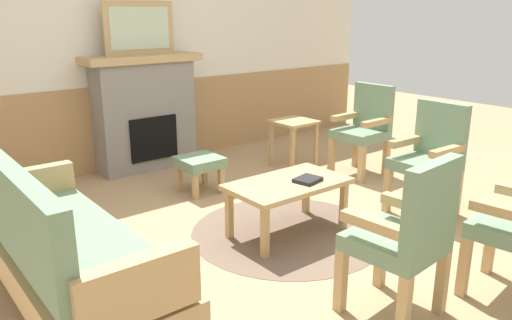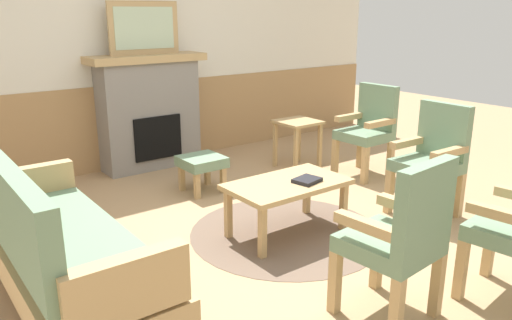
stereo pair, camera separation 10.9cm
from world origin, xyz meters
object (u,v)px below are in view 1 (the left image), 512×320
Objects in this scene: fireplace at (145,112)px; coffee_table at (288,188)px; footstool at (200,164)px; armchair_front_left at (407,232)px; framed_picture at (139,28)px; armchair_by_window_left at (430,154)px; couch at (66,252)px; armchair_near_fireplace at (365,126)px; side_table at (294,130)px; book_on_table at (308,180)px.

coffee_table is (0.06, -2.33, -0.27)m from fireplace.
footstool is (0.03, -1.07, -0.37)m from fireplace.
fireplace is 1.33× the size of armchair_front_left.
armchair_by_window_left is (1.34, -2.77, -1.02)m from framed_picture.
coffee_table is at bearing 78.34° from armchair_front_left.
couch is 4.50× the size of footstool.
couch is 1.88× the size of coffee_table.
fireplace is 3.63m from armchair_front_left.
framed_picture reaches higher than armchair_near_fireplace.
framed_picture is 0.82× the size of armchair_front_left.
fireplace is 2.93m from couch.
fireplace reaches higher than couch.
fireplace is 0.91m from framed_picture.
fireplace is at bearing -90.00° from framed_picture.
armchair_by_window_left is 1.73m from side_table.
armchair_near_fireplace is (1.74, -0.61, 0.25)m from footstool.
side_table is at bearing 23.74° from couch.
fireplace is 3.08m from armchair_by_window_left.
armchair_front_left is 3.00m from side_table.
coffee_table is at bearing 1.02° from couch.
coffee_table is 1.36m from armchair_by_window_left.
armchair_near_fireplace is at bearing -43.56° from fireplace.
coffee_table is 0.98× the size of armchair_by_window_left.
armchair_by_window_left is at bearing -64.16° from fireplace.
fireplace is at bearing 91.39° from coffee_table.
book_on_table is at bearing -85.81° from framed_picture.
armchair_by_window_left is 1.77m from armchair_front_left.
framed_picture reaches higher than fireplace.
coffee_table is 4.71× the size of book_on_table.
book_on_table is 1.80m from side_table.
armchair_near_fireplace is (1.59, 0.75, 0.08)m from book_on_table.
couch is at bearing -125.79° from framed_picture.
couch is at bearing -156.26° from side_table.
side_table is at bearing 50.74° from book_on_table.
side_table is (1.26, 1.30, 0.05)m from coffee_table.
book_on_table is (0.12, -0.10, 0.07)m from coffee_table.
armchair_front_left is at bearing -93.30° from framed_picture.
framed_picture is at bearing 141.79° from side_table.
armchair_by_window_left is (1.16, -0.34, 0.08)m from book_on_table.
couch and armchair_by_window_left have the same top height.
footstool is at bearing -88.47° from fireplace.
book_on_table is 0.21× the size of armchair_by_window_left.
side_table is at bearing 45.85° from coffee_table.
fireplace is 2.36× the size of side_table.
book_on_table is at bearing -85.81° from fireplace.
coffee_table is 1.32m from armchair_front_left.
armchair_front_left reaches higher than footstool.
fireplace reaches higher than armchair_front_left.
fireplace reaches higher than armchair_by_window_left.
footstool is (-0.03, 1.26, -0.10)m from coffee_table.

